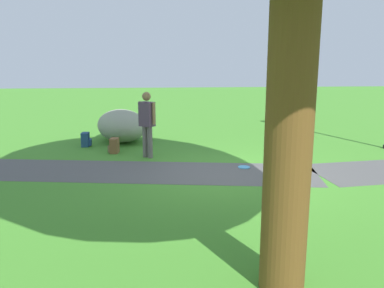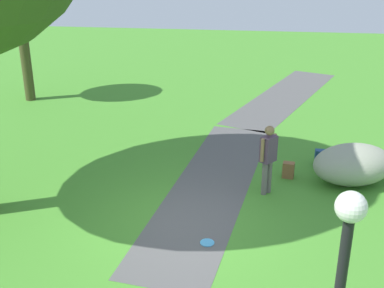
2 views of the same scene
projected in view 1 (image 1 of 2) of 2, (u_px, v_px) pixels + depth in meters
ground_plane at (224, 177)px, 8.83m from camera, size 48.00×48.00×0.00m
footpath_segment_mid at (137, 171)px, 9.20m from camera, size 8.17×2.87×0.01m
lawn_boulder at (122, 126)px, 12.31m from camera, size 2.03×2.37×0.96m
woman_with_handbag at (289, 99)px, 14.65m from camera, size 0.35×0.49×1.74m
man_near_boulder at (147, 120)px, 10.26m from camera, size 0.43×0.41×1.66m
handbag_on_grass at (290, 127)px, 14.06m from camera, size 0.32×0.27×0.31m
backpack_by_boulder at (86, 140)px, 11.67m from camera, size 0.26×0.28×0.40m
spare_backpack_on_lawn at (114, 146)px, 10.90m from camera, size 0.30×0.31×0.40m
frisbee_on_grass at (244, 167)px, 9.53m from camera, size 0.28×0.28×0.02m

